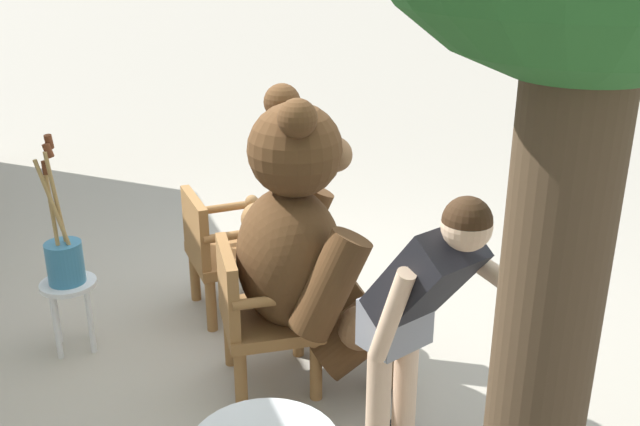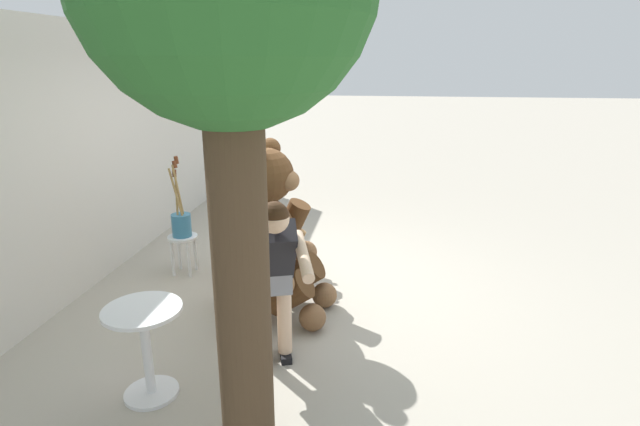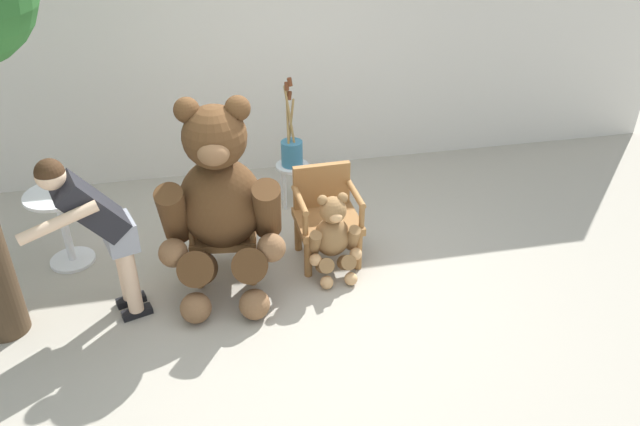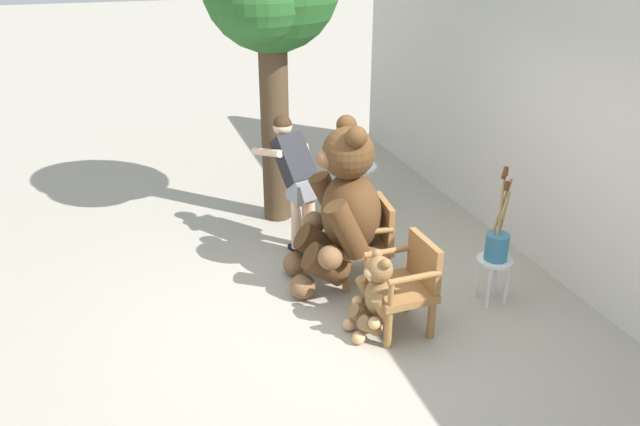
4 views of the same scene
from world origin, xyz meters
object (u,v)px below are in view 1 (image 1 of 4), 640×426
white_stool (70,297)px  wooden_chair_right (222,249)px  teddy_bear_small (262,253)px  wooden_chair_left (259,312)px  brush_bucket (64,255)px  teddy_bear_large (305,246)px  person_visitor (419,306)px

white_stool → wooden_chair_right: bearing=-81.9°
teddy_bear_small → white_stool: teddy_bear_small is taller
wooden_chair_left → brush_bucket: brush_bucket is taller
brush_bucket → wooden_chair_right: bearing=-81.8°
wooden_chair_right → brush_bucket: size_ratio=0.92×
teddy_bear_small → white_stool: bearing=96.5°
wooden_chair_right → teddy_bear_large: (-0.93, -0.27, 0.37)m
wooden_chair_right → person_visitor: 1.97m
white_stool → person_visitor: bearing=-139.2°
wooden_chair_left → teddy_bear_large: bearing=-93.6°
teddy_bear_large → teddy_bear_small: teddy_bear_large is taller
teddy_bear_small → white_stool: size_ratio=1.71×
teddy_bear_small → wooden_chair_left: bearing=162.8°
person_visitor → white_stool: person_visitor is taller
wooden_chair_left → white_stool: bearing=52.1°
teddy_bear_large → brush_bucket: size_ratio=1.83×
person_visitor → wooden_chair_left: bearing=27.3°
wooden_chair_left → teddy_bear_large: (-0.02, -0.27, 0.37)m
teddy_bear_large → white_stool: 1.57m
wooden_chair_right → white_stool: bearing=98.1°
wooden_chair_left → white_stool: (0.77, 0.99, -0.11)m
person_visitor → teddy_bear_large: bearing=13.0°
wooden_chair_right → white_stool: wooden_chair_right is taller
teddy_bear_large → brush_bucket: 1.51m
wooden_chair_left → white_stool: size_ratio=1.87×
person_visitor → brush_bucket: person_visitor is taller
person_visitor → teddy_bear_small: bearing=6.2°
wooden_chair_left → teddy_bear_small: size_ratio=1.09×
wooden_chair_left → brush_bucket: (0.77, 0.99, 0.18)m
teddy_bear_large → person_visitor: teddy_bear_large is taller
teddy_bear_large → wooden_chair_left: bearing=86.4°
person_visitor → white_stool: 2.33m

